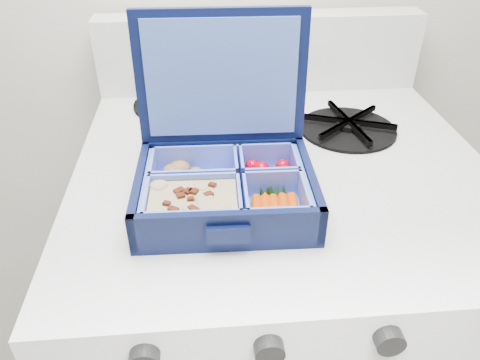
{
  "coord_description": "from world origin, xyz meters",
  "views": [
    {
      "loc": [
        0.18,
        1.07,
        1.29
      ],
      "look_at": [
        0.23,
        1.57,
        0.96
      ],
      "focal_mm": 35.0,
      "sensor_mm": 36.0,
      "label": 1
    }
  ],
  "objects_px": {
    "burner_grate": "(348,124)",
    "bento_box": "(226,190)",
    "stove": "(270,348)",
    "fork": "(231,156)"
  },
  "relations": [
    {
      "from": "bento_box",
      "to": "fork",
      "type": "relative_size",
      "value": 1.17
    },
    {
      "from": "stove",
      "to": "fork",
      "type": "distance_m",
      "value": 0.47
    },
    {
      "from": "stove",
      "to": "burner_grate",
      "type": "distance_m",
      "value": 0.5
    },
    {
      "from": "burner_grate",
      "to": "bento_box",
      "type": "bearing_deg",
      "value": -138.25
    },
    {
      "from": "bento_box",
      "to": "fork",
      "type": "distance_m",
      "value": 0.12
    },
    {
      "from": "stove",
      "to": "burner_grate",
      "type": "height_order",
      "value": "burner_grate"
    },
    {
      "from": "stove",
      "to": "fork",
      "type": "relative_size",
      "value": 4.81
    },
    {
      "from": "stove",
      "to": "bento_box",
      "type": "xyz_separation_m",
      "value": [
        -0.09,
        -0.11,
        0.49
      ]
    },
    {
      "from": "bento_box",
      "to": "stove",
      "type": "bearing_deg",
      "value": 53.04
    },
    {
      "from": "bento_box",
      "to": "burner_grate",
      "type": "relative_size",
      "value": 1.39
    }
  ]
}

